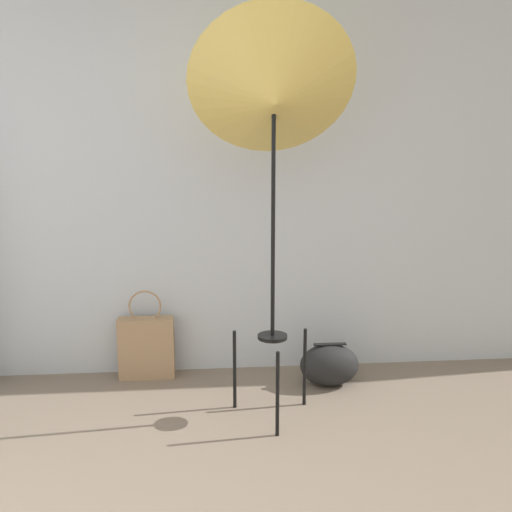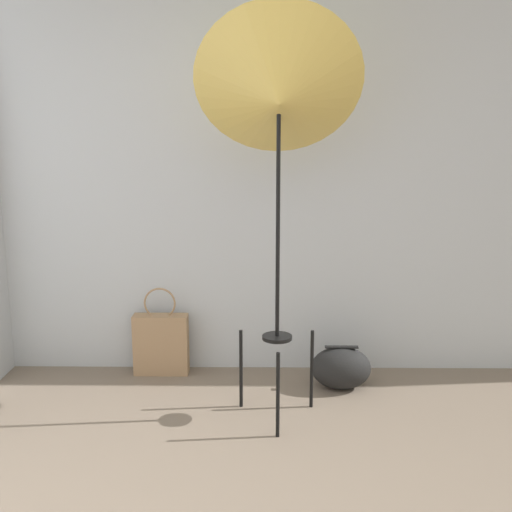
{
  "view_description": "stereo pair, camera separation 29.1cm",
  "coord_description": "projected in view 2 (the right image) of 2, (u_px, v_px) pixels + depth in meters",
  "views": [
    {
      "loc": [
        -0.21,
        -1.31,
        1.54
      ],
      "look_at": [
        0.05,
        1.54,
        0.96
      ],
      "focal_mm": 42.0,
      "sensor_mm": 36.0,
      "label": 1
    },
    {
      "loc": [
        0.08,
        -1.32,
        1.54
      ],
      "look_at": [
        0.05,
        1.54,
        0.96
      ],
      "focal_mm": 42.0,
      "sensor_mm": 36.0,
      "label": 2
    }
  ],
  "objects": [
    {
      "name": "duffel_bag",
      "position": [
        341.0,
        368.0,
        3.68
      ],
      "size": [
        0.37,
        0.26,
        0.27
      ],
      "color": "black",
      "rests_on": "ground_plane"
    },
    {
      "name": "wall_back",
      "position": [
        249.0,
        173.0,
        3.8
      ],
      "size": [
        8.0,
        0.05,
        2.6
      ],
      "color": "#B7BCC1",
      "rests_on": "ground_plane"
    },
    {
      "name": "photo_umbrella",
      "position": [
        279.0,
        95.0,
        2.99
      ],
      "size": [
        0.88,
        0.68,
        2.16
      ],
      "color": "black",
      "rests_on": "ground_plane"
    },
    {
      "name": "tote_bag",
      "position": [
        161.0,
        343.0,
        3.89
      ],
      "size": [
        0.35,
        0.11,
        0.58
      ],
      "color": "#9E7A56",
      "rests_on": "ground_plane"
    }
  ]
}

